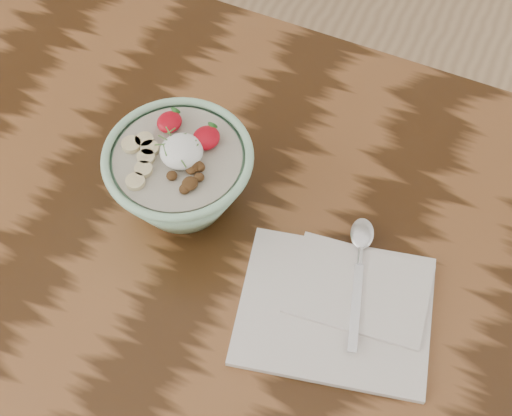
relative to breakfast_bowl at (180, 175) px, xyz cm
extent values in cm
cube|color=#351E0D|center=(6.31, -6.50, -8.58)|extent=(160.00, 90.00, 4.00)
cylinder|color=#4C2D19|center=(-65.69, 30.50, -46.08)|extent=(7.00, 7.00, 71.00)
cylinder|color=#9DD4AC|center=(0.00, -0.03, -5.97)|extent=(8.54, 8.54, 1.22)
torus|color=#9DD4AC|center=(0.00, -0.03, 3.99)|extent=(19.41, 19.41, 1.12)
cylinder|color=beige|center=(0.00, -0.03, 3.38)|extent=(16.46, 16.46, 1.02)
ellipsoid|color=white|center=(0.50, 0.29, 4.95)|extent=(5.49, 5.49, 3.02)
ellipsoid|color=#B20817|center=(2.33, 3.56, 4.84)|extent=(3.46, 3.81, 1.90)
cone|color=#286623|center=(2.33, 5.11, 5.14)|extent=(1.40, 1.03, 1.52)
ellipsoid|color=#B20817|center=(-3.18, 3.98, 4.77)|extent=(3.19, 3.51, 1.75)
cone|color=#286623|center=(-3.18, 5.41, 5.07)|extent=(1.40, 1.03, 1.52)
cylinder|color=#D1BE8A|center=(-2.84, -5.72, 4.29)|extent=(2.40, 2.40, 0.70)
cylinder|color=#D1BE8A|center=(-3.66, -0.56, 4.29)|extent=(2.37, 2.37, 0.70)
cylinder|color=#D1BE8A|center=(-3.43, -1.97, 4.29)|extent=(2.27, 2.27, 0.70)
cylinder|color=#D1BE8A|center=(-6.12, -0.92, 4.29)|extent=(2.52, 2.52, 0.70)
cylinder|color=#D1BE8A|center=(-4.92, 0.36, 4.29)|extent=(2.37, 2.37, 0.70)
cylinder|color=#D1BE8A|center=(-2.81, -3.73, 4.29)|extent=(2.29, 2.29, 0.70)
ellipsoid|color=#533418|center=(2.65, -1.32, 4.45)|extent=(2.16, 2.17, 0.95)
ellipsoid|color=#533418|center=(3.53, -3.41, 4.59)|extent=(2.03, 2.11, 1.10)
ellipsoid|color=#533418|center=(4.05, -1.97, 4.37)|extent=(1.70, 1.64, 0.81)
ellipsoid|color=#533418|center=(2.97, -0.68, 4.50)|extent=(1.87, 2.04, 1.39)
ellipsoid|color=#533418|center=(3.38, -0.58, 4.46)|extent=(1.97, 1.79, 1.22)
ellipsoid|color=#533418|center=(3.23, -4.27, 4.37)|extent=(1.75, 1.83, 1.04)
ellipsoid|color=#533418|center=(0.89, -3.16, 4.38)|extent=(1.92, 1.93, 0.94)
cylinder|color=#4B7631|center=(0.05, 1.56, 5.89)|extent=(1.79, 0.59, 0.24)
cylinder|color=#4B7631|center=(-1.99, -0.41, 5.89)|extent=(1.37, 0.85, 0.23)
cylinder|color=#4B7631|center=(-1.78, 2.04, 5.89)|extent=(0.76, 1.30, 0.23)
cylinder|color=#4B7631|center=(-0.29, 2.04, 5.89)|extent=(1.10, 0.90, 0.22)
cylinder|color=#4B7631|center=(-1.06, -0.97, 5.89)|extent=(1.30, 1.52, 0.24)
cylinder|color=#4B7631|center=(-2.11, 0.63, 5.89)|extent=(1.60, 0.45, 0.24)
cylinder|color=#4B7631|center=(2.20, 0.72, 5.89)|extent=(0.35, 1.71, 0.24)
cylinder|color=#4B7631|center=(-2.05, 1.84, 5.89)|extent=(1.38, 1.16, 0.24)
cylinder|color=#4B7631|center=(1.70, 1.15, 5.89)|extent=(0.36, 1.75, 0.24)
cylinder|color=#4B7631|center=(1.99, -1.84, 5.89)|extent=(1.15, 0.91, 0.22)
cylinder|color=#4B7631|center=(0.71, -1.05, 5.89)|extent=(0.51, 1.48, 0.23)
cylinder|color=#4B7631|center=(-0.91, 0.58, 5.89)|extent=(1.60, 0.30, 0.24)
cylinder|color=#4B7631|center=(1.99, -0.10, 5.89)|extent=(0.85, 1.31, 0.23)
cube|color=silver|center=(24.89, -7.00, -6.12)|extent=(27.56, 24.09, 0.92)
cube|color=silver|center=(26.73, -3.32, -5.38)|extent=(18.74, 13.91, 0.55)
cube|color=silver|center=(27.20, -6.09, -4.92)|extent=(4.31, 11.88, 0.37)
cylinder|color=silver|center=(25.18, 1.21, -4.74)|extent=(1.54, 3.21, 0.73)
ellipsoid|color=silver|center=(24.38, 4.10, -4.61)|extent=(4.36, 5.47, 0.99)
camera|label=1|loc=(31.00, -44.89, 76.46)|focal=50.00mm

